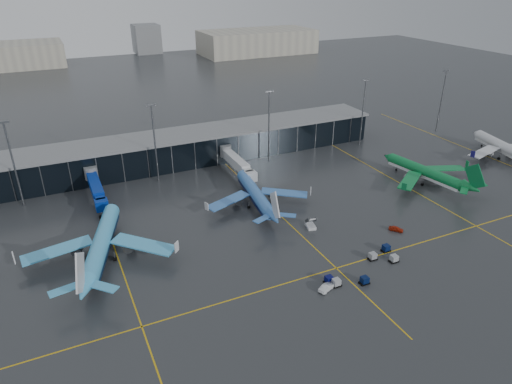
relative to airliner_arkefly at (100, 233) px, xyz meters
name	(u,v)px	position (x,y,z in m)	size (l,w,h in m)	color
ground	(269,246)	(37.89, -12.79, -6.52)	(600.00, 600.00, 0.00)	#282B2D
terminal_pier	(191,147)	(37.89, 49.21, -1.10)	(142.00, 17.00, 10.70)	black
jet_bridges	(96,188)	(2.89, 30.20, -1.97)	(94.00, 27.50, 7.20)	#595B60
flood_masts	(215,132)	(42.89, 37.21, 7.29)	(203.00, 0.50, 25.50)	#595B60
distant_hangars	(169,46)	(87.83, 257.29, 2.27)	(260.00, 71.00, 22.00)	#B2AD99
taxi_lines	(284,219)	(47.89, -2.18, -6.51)	(220.00, 120.00, 0.02)	gold
airliner_arkefly	(100,233)	(0.00, 0.00, 0.00)	(37.25, 42.43, 13.04)	#45AFE5
airliner_klm_near	(255,187)	(44.41, 8.95, -0.87)	(32.26, 36.74, 11.29)	#3A72C0
airliner_aer_lingus	(425,165)	(100.29, 0.04, -0.80)	(32.67, 37.20, 11.43)	#0D7537
airliner_ba	(505,142)	(142.05, 4.12, -0.54)	(34.19, 38.94, 11.97)	silver
baggage_carts	(365,267)	(53.32, -31.13, -5.76)	(21.83, 9.65, 1.70)	black
mobile_airstair	(311,225)	(52.10, -9.52, -5.75)	(2.87, 3.61, 3.45)	silver
service_van_red	(396,229)	(71.59, -20.54, -5.88)	(1.51, 3.75, 1.28)	#A5210C
service_van_white	(327,287)	(41.54, -33.53, -5.79)	(1.54, 4.41, 1.45)	silver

